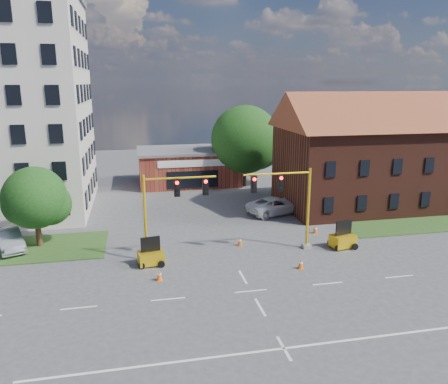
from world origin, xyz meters
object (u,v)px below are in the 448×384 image
at_px(signal_mast_east, 288,200).
at_px(pickup_white, 276,205).
at_px(trailer_east, 343,240).
at_px(trailer_west, 151,256).
at_px(signal_mast_west, 169,206).

xyz_separation_m(signal_mast_east, pickup_white, (2.26, 9.10, -3.11)).
bearing_deg(trailer_east, trailer_west, 169.35).
bearing_deg(signal_mast_west, trailer_west, -150.48).
height_order(signal_mast_west, trailer_west, signal_mast_west).
height_order(signal_mast_east, trailer_west, signal_mast_east).
bearing_deg(trailer_west, signal_mast_west, 20.25).
bearing_deg(trailer_east, pickup_white, 90.64).
relative_size(signal_mast_west, pickup_white, 1.06).
height_order(signal_mast_west, trailer_east, signal_mast_west).
height_order(signal_mast_east, pickup_white, signal_mast_east).
distance_m(signal_mast_east, trailer_east, 5.50).
distance_m(signal_mast_west, signal_mast_east, 8.71).
bearing_deg(signal_mast_west, signal_mast_east, 0.00).
bearing_deg(pickup_white, trailer_west, 112.36).
distance_m(trailer_east, pickup_white, 9.79).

